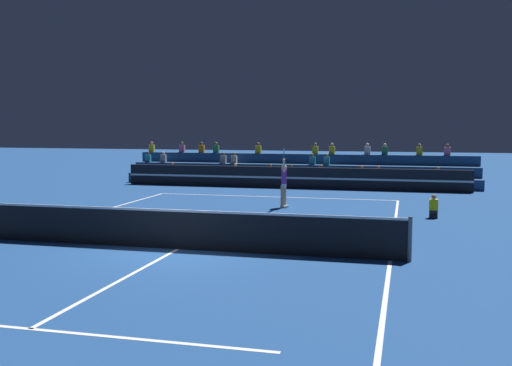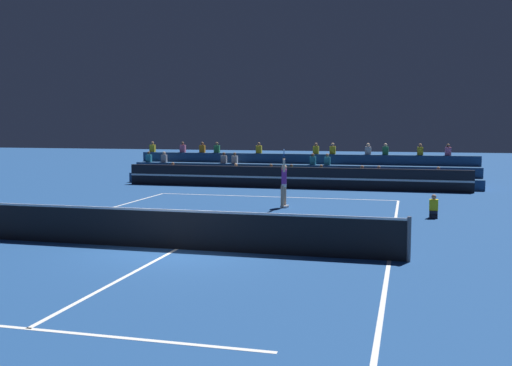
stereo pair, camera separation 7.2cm
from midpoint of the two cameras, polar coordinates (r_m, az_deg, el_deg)
ground_plane at (r=16.09m, az=-7.58°, el=-6.27°), size 120.00×120.00×0.00m
court_lines at (r=16.09m, az=-7.58°, el=-6.25°), size 11.10×23.90×0.01m
tennis_net at (r=15.98m, az=-7.60°, el=-4.36°), size 12.00×0.10×1.10m
sponsor_banner_wall at (r=31.11m, az=3.26°, el=0.51°), size 18.00×0.26×1.10m
bleacher_stand at (r=33.59m, az=4.06°, el=1.06°), size 19.18×2.85×2.28m
ball_kid_courtside at (r=22.03m, az=16.46°, el=-2.37°), size 0.30×0.36×0.84m
tennis_player at (r=23.71m, az=2.58°, el=-0.01°), size 0.32×1.16×2.42m
tennis_ball at (r=19.35m, az=-10.66°, el=-4.21°), size 0.07×0.07×0.07m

